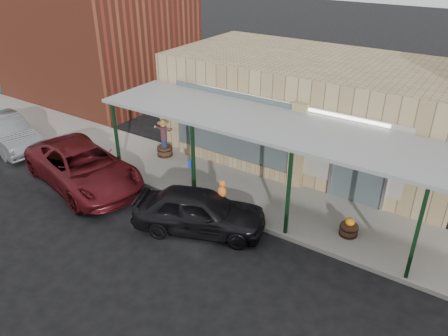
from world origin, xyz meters
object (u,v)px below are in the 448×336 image
Objects in this scene: handicap_sign at (192,173)px; car_grey at (6,133)px; barrel_scarecrow at (164,144)px; car_maroon at (83,167)px; parked_sedan at (199,211)px; barrel_pumpkin at (349,229)px.

car_grey is (-9.55, -1.19, -0.28)m from handicap_sign.
barrel_scarecrow reaches higher than car_grey.
barrel_scarecrow is 3.58m from car_maroon.
handicap_sign is 0.30× the size of parked_sedan.
car_grey is (-15.15, -1.93, 0.35)m from barrel_pumpkin.
parked_sedan is (-4.19, -2.18, 0.34)m from barrel_pumpkin.
car_maroon is at bearing -166.35° from handicap_sign.
barrel_pumpkin is 0.13× the size of car_maroon.
parked_sedan reaches higher than barrel_pumpkin.
barrel_scarecrow is at bearing -56.54° from car_grey.
barrel_scarecrow is 0.30× the size of car_maroon.
barrel_pumpkin is at bearing -84.17° from parked_sedan.
barrel_scarecrow is 1.22× the size of handicap_sign.
parked_sedan reaches higher than car_grey.
parked_sedan is at bearing -82.62° from car_grey.
car_maroon is (-1.11, -3.41, 0.07)m from barrel_scarecrow.
handicap_sign is 0.30× the size of car_grey.
car_grey is at bearing -172.74° from barrel_pumpkin.
handicap_sign is 0.24× the size of car_maroon.
barrel_pumpkin is at bearing 0.29° from handicap_sign.
barrel_pumpkin is 0.16× the size of parked_sedan.
barrel_scarecrow is 0.37× the size of car_grey.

